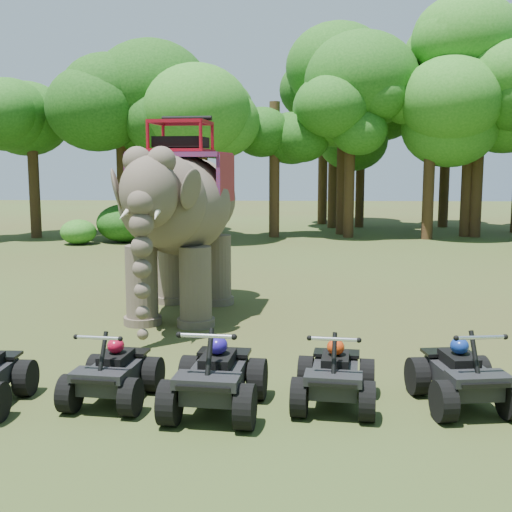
# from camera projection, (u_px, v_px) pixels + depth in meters

# --- Properties ---
(ground) EXTENTS (110.00, 110.00, 0.00)m
(ground) POSITION_uv_depth(u_px,v_px,m) (253.00, 371.00, 11.43)
(ground) COLOR #47381E
(ground) RESTS_ON ground
(elephant) EXTENTS (3.08, 5.95, 4.81)m
(elephant) POSITION_uv_depth(u_px,v_px,m) (181.00, 216.00, 15.53)
(elephant) COLOR brown
(elephant) RESTS_ON ground
(atv_1) EXTENTS (1.35, 1.73, 1.19)m
(atv_1) POSITION_uv_depth(u_px,v_px,m) (113.00, 364.00, 9.88)
(atv_1) COLOR black
(atv_1) RESTS_ON ground
(atv_2) EXTENTS (1.51, 1.95, 1.35)m
(atv_2) POSITION_uv_depth(u_px,v_px,m) (216.00, 367.00, 9.47)
(atv_2) COLOR black
(atv_2) RESTS_ON ground
(atv_3) EXTENTS (1.39, 1.78, 1.22)m
(atv_3) POSITION_uv_depth(u_px,v_px,m) (335.00, 366.00, 9.71)
(atv_3) COLOR black
(atv_3) RESTS_ON ground
(atv_4) EXTENTS (1.47, 1.86, 1.26)m
(atv_4) POSITION_uv_depth(u_px,v_px,m) (463.00, 366.00, 9.68)
(atv_4) COLOR black
(atv_4) RESTS_ON ground
(tree_0) EXTENTS (5.26, 5.26, 7.51)m
(tree_0) POSITION_uv_depth(u_px,v_px,m) (274.00, 163.00, 32.19)
(tree_0) COLOR #195114
(tree_0) RESTS_ON ground
(tree_1) EXTENTS (5.24, 5.24, 7.49)m
(tree_1) POSITION_uv_depth(u_px,v_px,m) (350.00, 163.00, 32.03)
(tree_1) COLOR #195114
(tree_1) RESTS_ON ground
(tree_2) EXTENTS (5.93, 5.93, 8.48)m
(tree_2) POSITION_uv_depth(u_px,v_px,m) (430.00, 153.00, 31.18)
(tree_2) COLOR #195114
(tree_2) RESTS_ON ground
(tree_30) EXTENTS (5.34, 5.34, 7.63)m
(tree_30) POSITION_uv_depth(u_px,v_px,m) (33.00, 161.00, 31.89)
(tree_30) COLOR #195114
(tree_30) RESTS_ON ground
(tree_31) EXTENTS (6.65, 6.65, 9.50)m
(tree_31) POSITION_uv_depth(u_px,v_px,m) (122.00, 142.00, 31.77)
(tree_31) COLOR #195114
(tree_31) RESTS_ON ground
(tree_32) EXTENTS (5.92, 5.92, 8.45)m
(tree_32) POSITION_uv_depth(u_px,v_px,m) (202.00, 153.00, 30.60)
(tree_32) COLOR #195114
(tree_32) RESTS_ON ground
(tree_33) EXTENTS (7.19, 7.19, 10.27)m
(tree_33) POSITION_uv_depth(u_px,v_px,m) (343.00, 136.00, 33.38)
(tree_33) COLOR #195114
(tree_33) RESTS_ON ground
(tree_34) EXTENTS (6.41, 6.41, 9.16)m
(tree_34) POSITION_uv_depth(u_px,v_px,m) (479.00, 146.00, 32.08)
(tree_34) COLOR #195114
(tree_34) RESTS_ON ground
(tree_35) EXTENTS (5.06, 5.06, 7.23)m
(tree_35) POSITION_uv_depth(u_px,v_px,m) (360.00, 165.00, 37.42)
(tree_35) COLOR #195114
(tree_35) RESTS_ON ground
(tree_36) EXTENTS (6.19, 6.19, 8.85)m
(tree_36) POSITION_uv_depth(u_px,v_px,m) (333.00, 151.00, 36.90)
(tree_36) COLOR #195114
(tree_36) RESTS_ON ground
(tree_37) EXTENTS (5.80, 5.80, 8.29)m
(tree_37) POSITION_uv_depth(u_px,v_px,m) (131.00, 156.00, 35.08)
(tree_37) COLOR #195114
(tree_37) RESTS_ON ground
(tree_38) EXTENTS (6.50, 6.50, 9.29)m
(tree_38) POSITION_uv_depth(u_px,v_px,m) (323.00, 148.00, 39.30)
(tree_38) COLOR #195114
(tree_38) RESTS_ON ground
(tree_39) EXTENTS (6.33, 6.33, 9.04)m
(tree_39) POSITION_uv_depth(u_px,v_px,m) (446.00, 150.00, 37.32)
(tree_39) COLOR #195114
(tree_39) RESTS_ON ground
(tree_41) EXTENTS (5.34, 5.34, 7.63)m
(tree_41) POSITION_uv_depth(u_px,v_px,m) (164.00, 161.00, 31.26)
(tree_41) COLOR #195114
(tree_41) RESTS_ON ground
(tree_42) EXTENTS (7.13, 7.13, 10.18)m
(tree_42) POSITION_uv_depth(u_px,v_px,m) (470.00, 136.00, 32.27)
(tree_42) COLOR #195114
(tree_42) RESTS_ON ground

